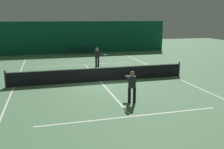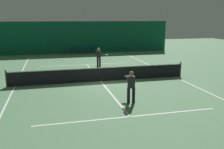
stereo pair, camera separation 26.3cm
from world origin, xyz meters
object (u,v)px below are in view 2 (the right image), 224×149
(player_far, at_px, (99,56))
(courtside_chair_0, at_px, (68,50))
(tennis_net, at_px, (101,74))
(player_near, at_px, (131,84))
(courtside_chair_3, at_px, (88,49))
(courtside_chair_1, at_px, (75,50))
(courtside_chair_4, at_px, (95,49))
(courtside_chair_2, at_px, (82,50))

(player_far, relative_size, courtside_chair_0, 1.99)
(tennis_net, distance_m, player_near, 4.73)
(courtside_chair_0, height_order, courtside_chair_3, same)
(player_far, bearing_deg, courtside_chair_1, 156.51)
(player_far, bearing_deg, courtside_chair_4, 140.81)
(courtside_chair_1, bearing_deg, player_near, 2.92)
(courtside_chair_0, bearing_deg, courtside_chair_2, 90.00)
(courtside_chair_2, bearing_deg, player_far, 2.67)
(courtside_chair_0, relative_size, courtside_chair_1, 1.00)
(courtside_chair_2, xyz_separation_m, courtside_chair_3, (0.79, 0.00, 0.00))
(courtside_chair_0, xyz_separation_m, courtside_chair_2, (1.59, 0.00, 0.00))
(player_near, distance_m, courtside_chair_1, 18.30)
(tennis_net, height_order, player_near, player_near)
(tennis_net, distance_m, courtside_chair_0, 13.65)
(tennis_net, relative_size, player_far, 7.19)
(courtside_chair_1, height_order, courtside_chair_3, same)
(player_near, relative_size, courtside_chair_0, 1.96)
(player_near, bearing_deg, courtside_chair_3, 5.34)
(courtside_chair_3, bearing_deg, courtside_chair_2, -90.00)
(tennis_net, relative_size, player_near, 7.29)
(courtside_chair_2, relative_size, courtside_chair_3, 1.00)
(courtside_chair_4, bearing_deg, courtside_chair_0, -90.00)
(player_near, relative_size, courtside_chair_4, 1.96)
(player_near, bearing_deg, courtside_chair_2, 7.83)
(courtside_chair_1, distance_m, courtside_chair_3, 1.59)
(courtside_chair_3, bearing_deg, player_near, -2.06)
(courtside_chair_1, relative_size, courtside_chair_3, 1.00)
(courtside_chair_2, bearing_deg, tennis_net, -1.99)
(tennis_net, xyz_separation_m, courtside_chair_0, (-1.12, 13.60, -0.03))
(player_near, distance_m, courtside_chair_3, 18.28)
(player_near, distance_m, courtside_chair_0, 18.35)
(courtside_chair_2, bearing_deg, courtside_chair_0, -90.00)
(player_near, height_order, courtside_chair_2, player_near)
(player_far, relative_size, courtside_chair_2, 1.99)
(player_near, height_order, courtside_chair_1, player_near)
(courtside_chair_2, distance_m, courtside_chair_4, 1.59)
(player_far, distance_m, courtside_chair_2, 8.66)
(courtside_chair_0, bearing_deg, player_near, 5.40)
(player_far, bearing_deg, courtside_chair_3, 146.03)
(tennis_net, bearing_deg, player_far, 80.00)
(player_near, height_order, courtside_chair_3, player_near)
(tennis_net, height_order, courtside_chair_2, tennis_net)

